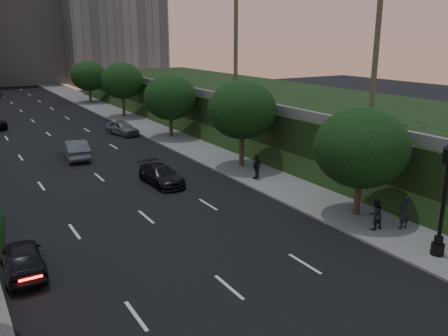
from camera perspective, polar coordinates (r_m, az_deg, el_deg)
road_surface at (r=41.97m, az=-17.49°, el=1.29°), size 16.00×140.00×0.02m
sidewalk_right at (r=45.28m, az=-4.83°, el=3.09°), size 4.50×140.00×0.15m
embankment at (r=49.52m, az=8.54°, el=6.33°), size 18.00×90.00×4.00m
parapet_wall at (r=44.33m, az=0.01°, el=8.48°), size 0.35×90.00×0.70m
office_block_mid at (r=112.80m, az=-24.14°, el=16.00°), size 22.00×18.00×26.00m
tree_right_a at (r=26.92m, az=16.21°, el=2.36°), size 5.20×5.20×6.24m
tree_right_b at (r=35.90m, az=2.19°, el=7.01°), size 5.20×5.20×6.74m
tree_right_c at (r=47.30m, az=-6.50°, el=8.44°), size 5.20×5.20×6.24m
tree_right_d at (r=60.20m, az=-12.15°, el=10.23°), size 5.20×5.20×6.74m
tree_right_e at (r=74.55m, az=-15.97°, el=10.60°), size 5.20×5.20×6.24m
street_lamp at (r=23.51m, az=24.89°, el=-3.95°), size 0.64×0.64×5.62m
sedan_near_left at (r=22.44m, az=-23.10°, el=-9.97°), size 1.85×4.25×1.43m
sedan_mid_left at (r=41.19m, az=-17.43°, el=2.18°), size 2.16×5.03×1.61m
sedan_near_right at (r=32.84m, az=-7.57°, el=-0.85°), size 2.06×4.64×1.32m
sedan_far_right at (r=49.93m, az=-12.15°, el=4.75°), size 2.70×4.58×1.46m
pedestrian_a at (r=26.48m, az=20.85°, el=-4.97°), size 0.69×0.47×1.84m
pedestrian_b at (r=25.91m, az=17.74°, el=-5.30°), size 0.85×0.68×1.69m
pedestrian_c at (r=33.33m, az=3.97°, el=0.20°), size 1.14×0.83×1.80m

